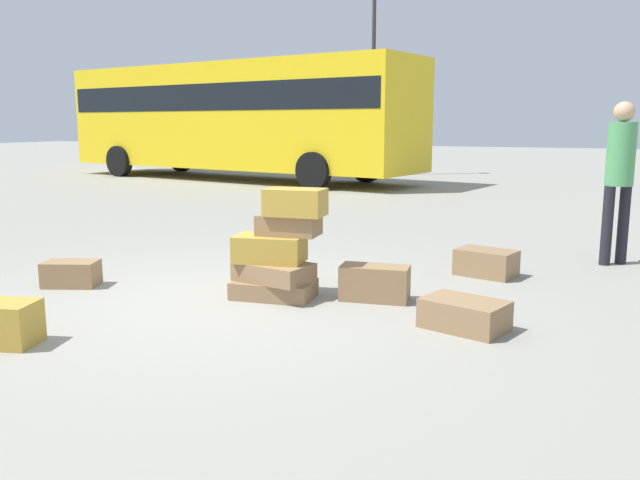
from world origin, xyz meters
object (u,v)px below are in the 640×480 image
object	(u,v)px
suitcase_tower	(279,251)
parked_bus	(236,113)
suitcase_brown_left_side	(71,274)
suitcase_brown_white_trunk	(486,263)
lamp_post	(374,34)
suitcase_brown_foreground_near	(375,283)
suitcase_brown_right_side	(464,314)
person_bearded_onlooker	(620,168)

from	to	relation	value
suitcase_tower	parked_bus	size ratio (longest dim) A/B	0.09
suitcase_brown_left_side	parked_bus	xyz separation A→B (m)	(-4.63, 11.53, 1.71)
suitcase_brown_white_trunk	lamp_post	size ratio (longest dim) A/B	0.09
suitcase_brown_foreground_near	lamp_post	distance (m)	14.95
suitcase_tower	suitcase_brown_foreground_near	world-z (taller)	suitcase_tower
suitcase_brown_right_side	suitcase_brown_white_trunk	bearing A→B (deg)	111.15
suitcase_brown_right_side	suitcase_brown_foreground_near	bearing A→B (deg)	166.75
suitcase_brown_left_side	suitcase_brown_right_side	world-z (taller)	suitcase_brown_left_side
parked_bus	suitcase_brown_left_side	bearing A→B (deg)	-55.97
suitcase_brown_white_trunk	parked_bus	xyz separation A→B (m)	(-8.32, 9.54, 1.70)
person_bearded_onlooker	parked_bus	distance (m)	12.76
suitcase_brown_white_trunk	person_bearded_onlooker	xyz separation A→B (m)	(1.25, 1.12, 0.94)
parked_bus	lamp_post	distance (m)	4.80
suitcase_brown_foreground_near	person_bearded_onlooker	world-z (taller)	person_bearded_onlooker
person_bearded_onlooker	suitcase_brown_right_side	bearing A→B (deg)	29.75
suitcase_brown_white_trunk	suitcase_brown_right_side	xyz separation A→B (m)	(0.11, -1.90, -0.02)
suitcase_brown_left_side	person_bearded_onlooker	size ratio (longest dim) A/B	0.28
person_bearded_onlooker	lamp_post	bearing A→B (deg)	-99.82
suitcase_tower	suitcase_brown_white_trunk	world-z (taller)	suitcase_tower
person_bearded_onlooker	suitcase_brown_left_side	bearing A→B (deg)	-7.48
suitcase_tower	person_bearded_onlooker	distance (m)	4.00
suitcase_tower	suitcase_brown_right_side	xyz separation A→B (m)	(1.74, -0.32, -0.32)
parked_bus	lamp_post	size ratio (longest dim) A/B	1.74
suitcase_brown_left_side	lamp_post	bearing A→B (deg)	76.00
suitcase_tower	person_bearded_onlooker	bearing A→B (deg)	43.24
suitcase_brown_foreground_near	suitcase_brown_right_side	world-z (taller)	suitcase_brown_foreground_near
suitcase_tower	suitcase_brown_left_side	size ratio (longest dim) A/B	1.96
person_bearded_onlooker	parked_bus	xyz separation A→B (m)	(-9.57, 8.42, 0.75)
person_bearded_onlooker	suitcase_brown_foreground_near	bearing A→B (deg)	11.00
suitcase_brown_foreground_near	lamp_post	xyz separation A→B (m)	(-4.41, 13.71, 4.00)
lamp_post	suitcase_brown_white_trunk	bearing A→B (deg)	-67.18
suitcase_brown_foreground_near	suitcase_brown_right_side	bearing A→B (deg)	-38.28
suitcase_brown_white_trunk	lamp_post	xyz separation A→B (m)	(-5.20, 12.35, 4.02)
suitcase_brown_foreground_near	parked_bus	size ratio (longest dim) A/B	0.05
suitcase_tower	suitcase_brown_left_side	world-z (taller)	suitcase_tower
person_bearded_onlooker	parked_bus	bearing A→B (deg)	-81.01
suitcase_brown_right_side	person_bearded_onlooker	size ratio (longest dim) A/B	0.34
suitcase_brown_left_side	suitcase_brown_right_side	distance (m)	3.81
suitcase_tower	suitcase_brown_white_trunk	bearing A→B (deg)	44.14
suitcase_tower	lamp_post	world-z (taller)	lamp_post
person_bearded_onlooker	parked_bus	size ratio (longest dim) A/B	0.16
suitcase_tower	suitcase_brown_white_trunk	distance (m)	2.30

